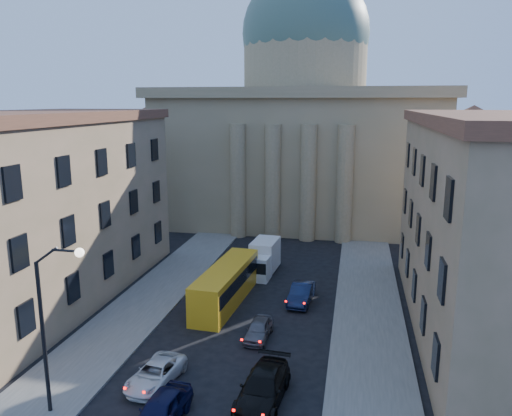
% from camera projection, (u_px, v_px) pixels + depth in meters
% --- Properties ---
extents(sidewalk_left, '(5.00, 60.00, 0.15)m').
position_uv_depth(sidewalk_left, '(122.00, 325.00, 34.98)').
color(sidewalk_left, '#5C5A54').
rests_on(sidewalk_left, ground).
extents(sidewalk_right, '(5.00, 60.00, 0.15)m').
position_uv_depth(sidewalk_right, '(370.00, 348.00, 31.69)').
color(sidewalk_right, '#5C5A54').
rests_on(sidewalk_right, ground).
extents(church, '(68.02, 28.76, 36.60)m').
position_uv_depth(church, '(303.00, 128.00, 66.78)').
color(church, '#857652').
rests_on(church, ground).
extents(building_left, '(11.60, 26.60, 14.70)m').
position_uv_depth(building_left, '(39.00, 206.00, 38.92)').
color(building_left, tan).
rests_on(building_left, ground).
extents(building_right, '(11.60, 26.60, 14.70)m').
position_uv_depth(building_right, '(508.00, 227.00, 32.35)').
color(building_right, tan).
rests_on(building_right, ground).
extents(street_lamp, '(2.62, 0.44, 8.83)m').
position_uv_depth(street_lamp, '(51.00, 316.00, 24.01)').
color(street_lamp, black).
rests_on(street_lamp, ground).
extents(car_left_near, '(2.24, 4.58, 1.50)m').
position_uv_depth(car_left_near, '(161.00, 410.00, 24.18)').
color(car_left_near, black).
rests_on(car_left_near, ground).
extents(car_left_mid, '(2.58, 4.64, 1.23)m').
position_uv_depth(car_left_mid, '(156.00, 374.00, 27.69)').
color(car_left_mid, silver).
rests_on(car_left_mid, ground).
extents(car_right_mid, '(2.59, 5.54, 1.57)m').
position_uv_depth(car_right_mid, '(263.00, 388.00, 26.04)').
color(car_right_mid, black).
rests_on(car_right_mid, ground).
extents(car_right_far, '(1.61, 3.74, 1.26)m').
position_uv_depth(car_right_far, '(259.00, 329.00, 33.06)').
color(car_right_far, '#525156').
rests_on(car_right_far, ground).
extents(car_right_distant, '(1.90, 4.60, 1.48)m').
position_uv_depth(car_right_distant, '(301.00, 293.00, 38.93)').
color(car_right_distant, '#0E1733').
rests_on(car_right_distant, ground).
extents(city_bus, '(3.07, 10.44, 2.90)m').
position_uv_depth(city_bus, '(226.00, 283.00, 38.78)').
color(city_bus, gold).
rests_on(city_bus, ground).
extents(box_truck, '(2.46, 5.46, 2.92)m').
position_uv_depth(box_truck, '(263.00, 259.00, 45.45)').
color(box_truck, silver).
rests_on(box_truck, ground).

